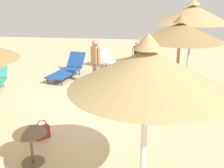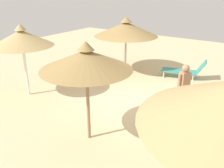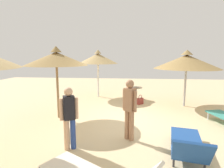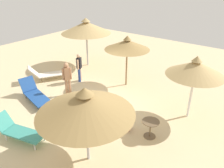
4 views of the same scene
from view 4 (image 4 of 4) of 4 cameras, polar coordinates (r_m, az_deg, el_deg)
name	(u,v)px [view 4 (image 4 of 4)]	position (r m, az deg, el deg)	size (l,w,h in m)	color
ground	(95,104)	(10.28, -4.27, -5.13)	(24.00, 24.00, 0.10)	beige
parasol_umbrella_near_right	(85,104)	(6.35, -6.74, -5.07)	(2.84, 2.84, 2.53)	#B2B2B7
parasol_umbrella_back	(86,27)	(13.89, -6.57, 14.03)	(2.98, 2.98, 2.94)	#B2B2B7
parasol_umbrella_far_left	(127,45)	(11.14, 3.84, 9.88)	(2.23, 2.23, 2.61)	olive
parasol_umbrella_near_left	(196,68)	(8.94, 20.35, 3.74)	(2.18, 2.18, 2.60)	white
lounge_chair_edge	(35,94)	(10.91, -18.93, -2.32)	(1.12, 2.19, 0.84)	#1E478C
lounge_chair_front	(48,73)	(12.81, -15.90, 2.61)	(2.11, 1.65, 0.87)	silver
lounge_chair_far_right	(18,130)	(8.67, -22.59, -10.71)	(1.05, 1.92, 0.86)	teal
person_standing_center	(67,77)	(10.71, -11.24, 1.70)	(0.38, 0.32, 1.65)	#A57554
person_standing_near_right	(79,66)	(12.08, -8.28, 4.44)	(0.41, 0.31, 1.54)	tan
handbag	(127,126)	(8.60, 3.76, -10.43)	(0.33, 0.32, 0.46)	maroon
side_table_round	(150,126)	(8.19, 9.67, -10.45)	(0.62, 0.62, 0.66)	brown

